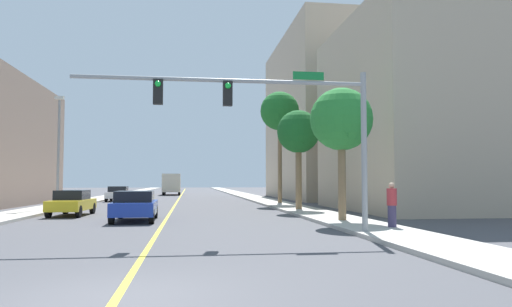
# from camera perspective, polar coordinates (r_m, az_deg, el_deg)

# --- Properties ---
(ground) EXTENTS (192.00, 192.00, 0.00)m
(ground) POSITION_cam_1_polar(r_m,az_deg,el_deg) (50.11, -9.20, -5.43)
(ground) COLOR #47474C
(sidewalk_left) EXTENTS (2.61, 168.00, 0.15)m
(sidewalk_left) POSITION_cam_1_polar(r_m,az_deg,el_deg) (50.95, -18.42, -5.18)
(sidewalk_left) COLOR #B2ADA3
(sidewalk_left) RESTS_ON ground
(sidewalk_right) EXTENTS (2.61, 168.00, 0.15)m
(sidewalk_right) POSITION_cam_1_polar(r_m,az_deg,el_deg) (50.58, 0.09, -5.36)
(sidewalk_right) COLOR #B2ADA3
(sidewalk_right) RESTS_ON ground
(lane_marking_center) EXTENTS (0.16, 144.00, 0.01)m
(lane_marking_center) POSITION_cam_1_polar(r_m,az_deg,el_deg) (50.11, -9.20, -5.42)
(lane_marking_center) COLOR yellow
(lane_marking_center) RESTS_ON ground
(building_right_near) EXTENTS (12.91, 14.43, 12.49)m
(building_right_near) POSITION_cam_1_polar(r_m,az_deg,el_deg) (34.40, 20.99, 4.18)
(building_right_near) COLOR tan
(building_right_near) RESTS_ON ground
(building_right_far) EXTENTS (10.44, 22.53, 17.87)m
(building_right_far) POSITION_cam_1_polar(r_m,az_deg,el_deg) (54.81, 8.44, 4.11)
(building_right_far) COLOR tan
(building_right_far) RESTS_ON ground
(traffic_signal_mast) EXTENTS (10.06, 0.36, 5.59)m
(traffic_signal_mast) POSITION_cam_1_polar(r_m,az_deg,el_deg) (16.56, 2.08, 5.04)
(traffic_signal_mast) COLOR gray
(traffic_signal_mast) RESTS_ON sidewalk_right
(street_lamp) EXTENTS (0.56, 0.28, 7.28)m
(street_lamp) POSITION_cam_1_polar(r_m,az_deg,el_deg) (33.70, -22.41, 0.89)
(street_lamp) COLOR gray
(street_lamp) RESTS_ON sidewalk_left
(palm_near) EXTENTS (2.84, 2.84, 5.97)m
(palm_near) POSITION_cam_1_polar(r_m,az_deg,el_deg) (22.13, 10.10, 3.88)
(palm_near) COLOR brown
(palm_near) RESTS_ON sidewalk_right
(palm_mid) EXTENTS (2.70, 2.70, 6.22)m
(palm_mid) POSITION_cam_1_polar(r_m,az_deg,el_deg) (30.43, 5.06, 2.43)
(palm_mid) COLOR brown
(palm_mid) RESTS_ON sidewalk_right
(palm_far) EXTENTS (3.16, 3.16, 9.03)m
(palm_far) POSITION_cam_1_polar(r_m,az_deg,el_deg) (39.20, 2.83, 4.92)
(palm_far) COLOR brown
(palm_far) RESTS_ON sidewalk_right
(car_yellow) EXTENTS (1.84, 4.25, 1.40)m
(car_yellow) POSITION_cam_1_polar(r_m,az_deg,el_deg) (28.32, -21.01, -5.45)
(car_yellow) COLOR gold
(car_yellow) RESTS_ON ground
(car_blue) EXTENTS (2.03, 4.44, 1.43)m
(car_blue) POSITION_cam_1_polar(r_m,az_deg,el_deg) (23.54, -14.17, -5.99)
(car_blue) COLOR #1E389E
(car_blue) RESTS_ON ground
(car_white) EXTENTS (1.98, 4.36, 1.41)m
(car_white) POSITION_cam_1_polar(r_m,az_deg,el_deg) (47.36, -16.06, -4.58)
(car_white) COLOR white
(car_white) RESTS_ON ground
(delivery_truck) EXTENTS (2.49, 7.29, 2.89)m
(delivery_truck) POSITION_cam_1_polar(r_m,az_deg,el_deg) (67.43, -9.98, -3.54)
(delivery_truck) COLOR red
(delivery_truck) RESTS_ON ground
(pedestrian) EXTENTS (0.38, 0.38, 1.69)m
(pedestrian) POSITION_cam_1_polar(r_m,az_deg,el_deg) (19.08, 15.83, -5.88)
(pedestrian) COLOR #3F3859
(pedestrian) RESTS_ON sidewalk_right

